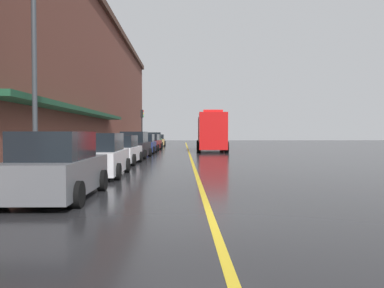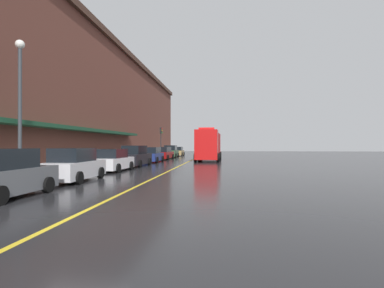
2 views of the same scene
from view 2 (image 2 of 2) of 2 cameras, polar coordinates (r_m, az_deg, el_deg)
name	(u,v)px [view 2 (image 2 of 2)]	position (r m, az deg, el deg)	size (l,w,h in m)	color
ground_plane	(187,162)	(33.10, -0.90, -3.46)	(112.00, 112.00, 0.00)	#232326
sidewalk_left	(132,161)	(34.41, -11.22, -3.20)	(2.40, 70.00, 0.15)	#9E9B93
lane_center_stripe	(187,162)	(33.10, -0.90, -3.45)	(0.16, 70.00, 0.01)	gold
brick_building_left	(75,103)	(36.10, -21.26, 7.20)	(11.23, 64.00, 13.02)	brown
parked_car_0	(3,175)	(12.95, -32.12, -4.99)	(2.04, 4.22, 1.80)	#595B60
parked_car_1	(74,166)	(17.29, -21.29, -3.82)	(2.02, 4.40, 1.75)	silver
parked_car_2	(113,161)	(22.80, -14.67, -3.06)	(2.10, 4.24, 1.62)	silver
parked_car_3	(135,157)	(27.65, -10.63, -2.34)	(2.08, 4.75, 1.85)	black
parked_car_4	(151,155)	(33.40, -7.66, -2.09)	(2.11, 4.42, 1.66)	navy
parked_car_5	(163,154)	(39.48, -5.45, -1.80)	(2.22, 4.90, 1.63)	maroon
parked_car_6	(171,152)	(45.53, -4.03, -1.47)	(2.16, 4.61, 1.82)	#2D5133
parked_car_7	(178,152)	(51.72, -2.74, -1.43)	(2.14, 4.94, 1.55)	#A5844C
fire_truck	(209,146)	(36.02, 3.17, -0.31)	(2.96, 8.31, 3.79)	red
parking_meter_0	(159,151)	(44.11, -6.17, -1.24)	(0.14, 0.18, 1.33)	#4C4C51
parking_meter_1	(135,153)	(32.40, -10.73, -1.65)	(0.14, 0.18, 1.33)	#4C4C51
parking_meter_2	(149,152)	(38.38, -8.05, -1.41)	(0.14, 0.18, 1.33)	#4C4C51
parking_meter_3	(146,152)	(36.89, -8.63, -1.46)	(0.14, 0.18, 1.33)	#4C4C51
street_lamp_left	(20,95)	(17.25, -29.69, 8.11)	(0.44, 0.44, 6.94)	#33383D
traffic_light_near	(161,136)	(44.89, -5.88, 1.46)	(0.38, 0.36, 4.30)	#232326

